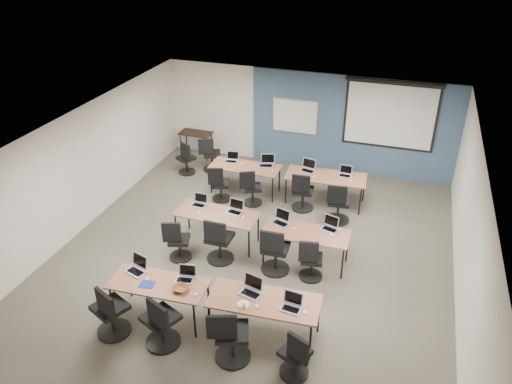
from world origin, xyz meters
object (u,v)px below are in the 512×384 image
(task_chair_0, at_px, (110,315))
(task_chair_7, at_px, (311,263))
(training_table_front_right, at_px, (264,302))
(task_chair_1, at_px, (161,325))
(laptop_0, at_px, (137,267))
(laptop_8, at_px, (232,159))
(laptop_7, at_px, (330,226))
(task_chair_4, at_px, (178,243))
(spare_chair_a, at_px, (211,157))
(training_table_back_left, at_px, (245,168))
(laptop_9, at_px, (267,163))
(whiteboard, at_px, (295,116))
(training_table_front_left, at_px, (158,285))
(training_table_mid_right, at_px, (306,234))
(task_chair_9, at_px, (251,190))
(laptop_4, at_px, (200,202))
(task_chair_3, at_px, (295,358))
(laptop_1, at_px, (186,276))
(task_chair_6, at_px, (275,254))
(training_table_back_right, at_px, (326,177))
(utility_table, at_px, (196,136))
(training_table_mid_left, at_px, (217,215))
(task_chair_2, at_px, (230,339))
(task_chair_10, at_px, (302,195))
(laptop_2, at_px, (252,289))
(task_chair_8, at_px, (219,187))
(laptop_5, at_px, (235,209))
(laptop_11, at_px, (345,173))
(spare_chair_b, at_px, (186,161))
(projector_screen, at_px, (391,111))
(task_chair_5, at_px, (219,243))
(task_chair_11, at_px, (338,206))
(laptop_6, at_px, (281,220))

(task_chair_0, relative_size, task_chair_7, 1.10)
(training_table_front_right, height_order, task_chair_1, task_chair_1)
(laptop_0, distance_m, laptop_8, 4.74)
(laptop_0, height_order, laptop_7, laptop_0)
(task_chair_4, relative_size, spare_chair_a, 0.95)
(training_table_back_left, distance_m, laptop_9, 0.56)
(whiteboard, distance_m, training_table_front_left, 6.80)
(training_table_mid_right, relative_size, task_chair_9, 1.82)
(task_chair_4, distance_m, task_chair_7, 2.73)
(laptop_4, bearing_deg, training_table_back_left, 82.42)
(task_chair_7, bearing_deg, task_chair_4, 174.37)
(training_table_back_left, distance_m, task_chair_4, 3.19)
(task_chair_3, bearing_deg, laptop_1, -176.16)
(task_chair_3, relative_size, task_chair_6, 0.90)
(training_table_back_right, relative_size, utility_table, 2.08)
(whiteboard, relative_size, spare_chair_a, 1.28)
(training_table_mid_left, distance_m, laptop_7, 2.40)
(whiteboard, distance_m, task_chair_2, 7.41)
(laptop_4, height_order, task_chair_10, task_chair_10)
(task_chair_7, bearing_deg, spare_chair_a, 123.82)
(whiteboard, relative_size, laptop_2, 3.58)
(laptop_8, bearing_deg, training_table_front_right, -72.30)
(task_chair_3, bearing_deg, task_chair_8, 148.08)
(task_chair_2, xyz_separation_m, laptop_5, (-1.09, 3.20, 0.35))
(training_table_front_left, height_order, task_chair_3, task_chair_3)
(laptop_4, relative_size, laptop_11, 1.03)
(laptop_9, xyz_separation_m, task_chair_9, (-0.15, -0.80, -0.41))
(laptop_9, bearing_deg, spare_chair_b, 157.82)
(projector_screen, height_order, laptop_5, projector_screen)
(training_table_mid_right, xyz_separation_m, task_chair_2, (-0.53, -2.89, -0.24))
(laptop_2, bearing_deg, whiteboard, 112.44)
(task_chair_4, bearing_deg, task_chair_8, 74.65)
(task_chair_3, bearing_deg, projector_screen, 109.84)
(whiteboard, height_order, projector_screen, projector_screen)
(projector_screen, height_order, task_chair_5, projector_screen)
(task_chair_2, bearing_deg, task_chair_0, 163.60)
(laptop_4, distance_m, task_chair_7, 2.83)
(laptop_0, xyz_separation_m, task_chair_9, (0.77, 4.00, -0.41))
(task_chair_4, distance_m, task_chair_10, 3.36)
(whiteboard, relative_size, task_chair_6, 1.22)
(task_chair_3, bearing_deg, task_chair_2, -155.63)
(whiteboard, distance_m, task_chair_11, 3.33)
(laptop_4, xyz_separation_m, laptop_8, (-0.11, 2.29, 0.00))
(laptop_4, height_order, laptop_11, laptop_4)
(laptop_1, distance_m, task_chair_6, 1.98)
(task_chair_4, bearing_deg, laptop_6, 7.70)
(training_table_back_right, distance_m, laptop_4, 3.23)
(training_table_front_left, distance_m, task_chair_1, 0.76)
(projector_screen, height_order, task_chair_9, projector_screen)
(task_chair_5, height_order, task_chair_8, task_chair_5)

